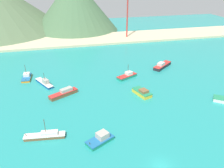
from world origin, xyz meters
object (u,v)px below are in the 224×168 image
at_px(fishing_boat_1, 46,135).
at_px(fishing_boat_9, 101,139).
at_px(fishing_boat_2, 162,65).
at_px(fishing_boat_5, 45,83).
at_px(fishing_boat_8, 27,77).
at_px(radio_tower, 128,6).
at_px(fishing_boat_3, 142,92).
at_px(fishing_boat_10, 64,93).
at_px(fishing_boat_6, 127,76).

bearing_deg(fishing_boat_1, fishing_boat_9, -19.68).
height_order(fishing_boat_2, fishing_boat_5, fishing_boat_5).
distance_m(fishing_boat_8, radio_tower, 74.60).
xyz_separation_m(fishing_boat_2, fishing_boat_3, (-16.90, -20.98, -0.04)).
xyz_separation_m(fishing_boat_8, radio_tower, (54.68, 47.21, 18.61)).
bearing_deg(fishing_boat_5, radio_tower, 48.59).
bearing_deg(fishing_boat_8, fishing_boat_10, -51.46).
bearing_deg(fishing_boat_10, fishing_boat_2, 19.81).
height_order(fishing_boat_1, fishing_boat_3, fishing_boat_1).
xyz_separation_m(fishing_boat_6, fishing_boat_9, (-17.19, -34.32, 0.05)).
relative_size(fishing_boat_3, fishing_boat_5, 0.78).
distance_m(fishing_boat_10, radio_tower, 78.40).
bearing_deg(fishing_boat_1, fishing_boat_6, 44.41).
xyz_separation_m(fishing_boat_2, fishing_boat_6, (-17.76, -6.57, -0.12)).
xyz_separation_m(fishing_boat_3, fishing_boat_6, (-0.86, 14.41, -0.08)).
bearing_deg(fishing_boat_1, fishing_boat_2, 37.02).
distance_m(fishing_boat_2, fishing_boat_8, 55.97).
distance_m(fishing_boat_2, fishing_boat_10, 45.18).
bearing_deg(fishing_boat_9, fishing_boat_8, 116.31).
height_order(fishing_boat_6, fishing_boat_9, fishing_boat_6).
bearing_deg(fishing_boat_6, fishing_boat_8, 167.99).
bearing_deg(radio_tower, fishing_boat_3, -102.63).
bearing_deg(fishing_boat_10, fishing_boat_6, 19.46).
bearing_deg(fishing_boat_1, fishing_boat_3, 26.08).
xyz_separation_m(fishing_boat_1, fishing_boat_6, (30.26, 29.64, 0.13)).
relative_size(fishing_boat_1, radio_tower, 0.27).
relative_size(fishing_boat_2, fishing_boat_9, 1.41).
distance_m(fishing_boat_3, fishing_boat_5, 35.73).
xyz_separation_m(fishing_boat_3, fishing_boat_5, (-32.17, 15.55, -0.09)).
distance_m(fishing_boat_1, fishing_boat_9, 13.88).
bearing_deg(fishing_boat_10, fishing_boat_1, -104.78).
bearing_deg(fishing_boat_3, fishing_boat_6, 93.43).
bearing_deg(fishing_boat_9, fishing_boat_2, 49.47).
xyz_separation_m(fishing_boat_6, fishing_boat_10, (-24.74, -8.74, 0.09)).
xyz_separation_m(fishing_boat_5, fishing_boat_9, (14.11, -35.45, 0.05)).
relative_size(fishing_boat_5, fishing_boat_9, 1.33).
bearing_deg(fishing_boat_6, fishing_boat_2, 20.29).
bearing_deg(fishing_boat_1, fishing_boat_8, 101.84).
xyz_separation_m(fishing_boat_8, fishing_boat_10, (13.44, -16.87, 0.16)).
height_order(fishing_boat_5, fishing_boat_9, fishing_boat_5).
bearing_deg(fishing_boat_5, fishing_boat_1, -88.06).
height_order(fishing_boat_8, radio_tower, radio_tower).
distance_m(fishing_boat_8, fishing_boat_9, 47.35).
bearing_deg(fishing_boat_2, fishing_boat_6, -159.71).
relative_size(fishing_boat_6, fishing_boat_8, 1.16).
distance_m(fishing_boat_2, fishing_boat_5, 49.37).
distance_m(fishing_boat_1, fishing_boat_10, 21.62).
relative_size(fishing_boat_3, radio_tower, 0.21).
relative_size(fishing_boat_1, fishing_boat_10, 1.03).
distance_m(fishing_boat_9, fishing_boat_10, 26.67).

